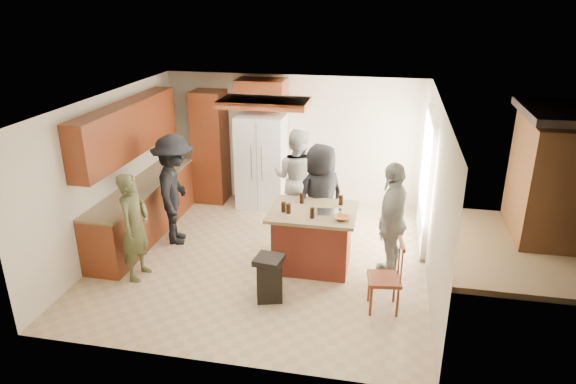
% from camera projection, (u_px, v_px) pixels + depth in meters
% --- Properties ---
extents(room_shell, '(8.00, 5.20, 5.00)m').
position_uv_depth(room_shell, '(542.00, 190.00, 8.52)').
color(room_shell, tan).
rests_on(room_shell, ground).
extents(person_front_left, '(0.46, 0.61, 1.61)m').
position_uv_depth(person_front_left, '(135.00, 227.00, 7.33)').
color(person_front_left, '#424427').
rests_on(person_front_left, ground).
extents(person_behind_left, '(0.94, 0.67, 1.77)m').
position_uv_depth(person_behind_left, '(297.00, 178.00, 9.01)').
color(person_behind_left, '#999A92').
rests_on(person_behind_left, ground).
extents(person_behind_right, '(1.01, 0.99, 1.75)m').
position_uv_depth(person_behind_right, '(321.00, 197.00, 8.19)').
color(person_behind_right, black).
rests_on(person_behind_right, ground).
extents(person_side_right, '(0.78, 1.14, 1.77)m').
position_uv_depth(person_side_right, '(392.00, 221.00, 7.31)').
color(person_side_right, '#9A9C93').
rests_on(person_side_right, ground).
extents(person_counter, '(0.85, 1.29, 1.84)m').
position_uv_depth(person_counter, '(175.00, 190.00, 8.37)').
color(person_counter, black).
rests_on(person_counter, ground).
extents(left_cabinetry, '(0.64, 3.00, 2.30)m').
position_uv_depth(left_cabinetry, '(138.00, 183.00, 8.56)').
color(left_cabinetry, maroon).
rests_on(left_cabinetry, ground).
extents(back_wall_units, '(1.80, 0.60, 2.45)m').
position_uv_depth(back_wall_units, '(223.00, 134.00, 9.89)').
color(back_wall_units, maroon).
rests_on(back_wall_units, ground).
extents(refrigerator, '(0.90, 0.76, 1.80)m').
position_uv_depth(refrigerator, '(262.00, 161.00, 9.84)').
color(refrigerator, white).
rests_on(refrigerator, ground).
extents(kitchen_island, '(1.28, 1.03, 0.93)m').
position_uv_depth(kitchen_island, '(313.00, 238.00, 7.74)').
color(kitchen_island, '#AA3F2B').
rests_on(kitchen_island, ground).
extents(island_items, '(1.02, 0.69, 0.15)m').
position_uv_depth(island_items, '(322.00, 211.00, 7.44)').
color(island_items, silver).
rests_on(island_items, kitchen_island).
extents(trash_bin, '(0.42, 0.42, 0.63)m').
position_uv_depth(trash_bin, '(269.00, 278.00, 6.96)').
color(trash_bin, black).
rests_on(trash_bin, ground).
extents(spindle_chair, '(0.47, 0.47, 0.99)m').
position_uv_depth(spindle_chair, '(386.00, 279.00, 6.67)').
color(spindle_chair, maroon).
rests_on(spindle_chair, ground).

